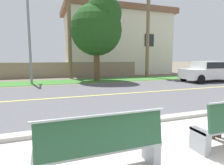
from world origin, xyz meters
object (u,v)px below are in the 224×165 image
at_px(bench_left, 101,147).
at_px(car_white_near, 209,70).
at_px(shade_tree_left, 98,26).
at_px(streetlamp, 29,29).

distance_m(bench_left, car_white_near, 13.89).
height_order(car_white_near, shade_tree_left, shade_tree_left).
relative_size(streetlamp, shade_tree_left, 1.01).
height_order(bench_left, shade_tree_left, shade_tree_left).
distance_m(streetlamp, shade_tree_left, 4.86).
height_order(streetlamp, shade_tree_left, streetlamp).
bearing_deg(streetlamp, bench_left, -82.30).
bearing_deg(streetlamp, shade_tree_left, -1.41).
height_order(bench_left, streetlamp, streetlamp).
relative_size(bench_left, streetlamp, 0.30).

